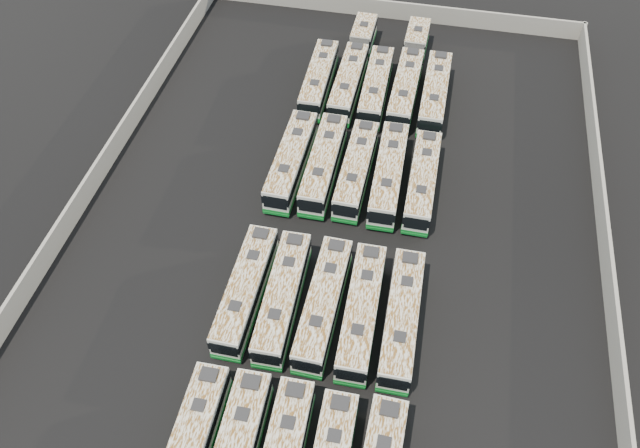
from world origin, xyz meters
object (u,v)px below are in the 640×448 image
(bus_midfront_far_left, at_px, (246,290))
(bus_midfront_right, at_px, (362,311))
(bus_midfront_center, at_px, (323,304))
(bus_midback_left, at_px, (324,164))
(bus_front_far_left, at_px, (190,448))
(bus_back_left, at_px, (354,66))
(bus_midback_center, at_px, (356,169))
(bus_midfront_left, at_px, (283,297))
(bus_midback_far_left, at_px, (291,161))
(bus_back_far_left, at_px, (319,79))
(bus_back_center, at_px, (376,87))
(bus_back_far_right, at_px, (435,93))
(bus_midfront_far_right, at_px, (402,318))
(bus_midback_right, at_px, (389,174))
(bus_midback_far_right, at_px, (422,181))
(bus_back_right, at_px, (409,72))

(bus_midfront_far_left, relative_size, bus_midfront_right, 0.99)
(bus_midfront_center, relative_size, bus_midback_left, 0.98)
(bus_front_far_left, height_order, bus_back_left, bus_back_left)
(bus_front_far_left, relative_size, bus_midfront_right, 0.98)
(bus_front_far_left, distance_m, bus_back_left, 42.77)
(bus_midfront_far_left, height_order, bus_midback_center, bus_midfront_far_left)
(bus_midfront_left, bearing_deg, bus_midback_far_left, 99.67)
(bus_midback_far_left, bearing_deg, bus_back_far_left, 91.09)
(bus_back_center, bearing_deg, bus_back_far_right, 0.07)
(bus_back_left, height_order, bus_back_center, bus_back_left)
(bus_midfront_right, relative_size, bus_midback_center, 1.01)
(bus_midfront_right, relative_size, bus_midback_far_left, 0.98)
(bus_front_far_left, xyz_separation_m, bus_midback_center, (6.07, 27.26, 0.01))
(bus_midfront_far_right, height_order, bus_back_far_left, bus_midfront_far_right)
(bus_midfront_center, xyz_separation_m, bus_midback_right, (2.92, 14.73, 0.04))
(bus_midback_center, bearing_deg, bus_midfront_center, -89.05)
(bus_front_far_left, xyz_separation_m, bus_midback_far_left, (0.07, 27.10, 0.06))
(bus_midback_far_left, xyz_separation_m, bus_back_far_right, (11.95, 12.64, -0.00))
(bus_back_far_right, bearing_deg, bus_midback_far_right, -89.33)
(bus_back_far_left, height_order, bus_back_far_right, bus_back_far_right)
(bus_midfront_right, distance_m, bus_back_far_left, 28.70)
(bus_midfront_far_left, relative_size, bus_midback_far_right, 1.01)
(bus_midfront_center, height_order, bus_midfront_right, bus_midfront_center)
(bus_midback_right, relative_size, bus_back_center, 1.03)
(bus_midfront_center, bearing_deg, bus_midfront_right, -0.35)
(bus_midback_left, distance_m, bus_back_right, 16.61)
(bus_midback_far_left, distance_m, bus_midback_right, 8.96)
(bus_midfront_center, height_order, bus_back_far_right, bus_back_far_right)
(bus_midback_far_right, distance_m, bus_back_left, 17.97)
(bus_midback_center, bearing_deg, bus_midback_right, 0.51)
(bus_midfront_center, distance_m, bus_back_center, 27.13)
(bus_midfront_right, bearing_deg, bus_midback_left, 110.87)
(bus_back_far_left, xyz_separation_m, bus_back_left, (3.16, 2.98, 0.01))
(bus_midfront_right, xyz_separation_m, bus_back_right, (0.01, 30.35, 0.02))
(bus_midfront_center, relative_size, bus_midback_center, 1.01)
(bus_midback_right, relative_size, bus_back_far_left, 1.03)
(bus_front_far_left, relative_size, bus_midfront_far_left, 0.99)
(bus_back_center, bearing_deg, bus_back_left, 132.64)
(bus_midfront_far_left, distance_m, bus_midfront_right, 9.02)
(bus_midfront_left, height_order, bus_midback_right, bus_midback_right)
(bus_back_far_left, bearing_deg, bus_back_far_right, -0.99)
(bus_midfront_far_right, relative_size, bus_midback_far_right, 1.02)
(bus_midfront_far_left, distance_m, bus_midback_far_left, 14.57)
(bus_midback_right, bearing_deg, bus_midfront_center, -102.20)
(bus_midfront_far_right, distance_m, bus_midback_left, 17.34)
(bus_midfront_center, bearing_deg, bus_midback_right, 79.74)
(bus_midback_left, bearing_deg, bus_back_center, 76.50)
(bus_midfront_right, height_order, bus_back_right, bus_back_right)
(bus_back_far_left, xyz_separation_m, bus_back_far_right, (12.05, 0.07, 0.05))
(bus_back_center, bearing_deg, bus_midfront_left, -97.21)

